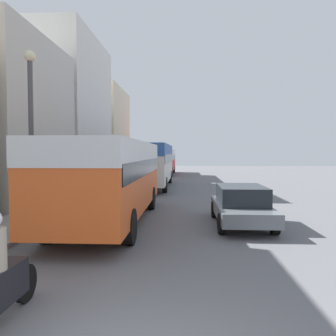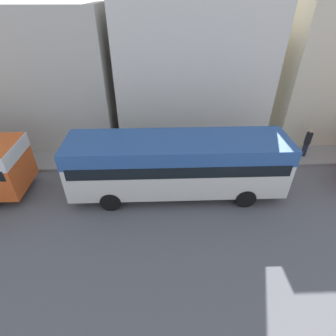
{
  "view_description": "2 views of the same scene",
  "coord_description": "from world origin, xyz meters",
  "px_view_note": "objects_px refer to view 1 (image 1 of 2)",
  "views": [
    {
      "loc": [
        0.67,
        -2.96,
        2.54
      ],
      "look_at": [
        -0.76,
        22.97,
        1.32
      ],
      "focal_mm": 35.0,
      "sensor_mm": 36.0,
      "label": 1
    },
    {
      "loc": [
        8.82,
        20.04,
        8.87
      ],
      "look_at": [
        -1.82,
        20.43,
        1.56
      ],
      "focal_mm": 28.0,
      "sensor_mm": 36.0,
      "label": 2
    }
  ],
  "objects_px": {
    "car_crossing": "(241,204)",
    "pedestrian_walking_away": "(129,167)",
    "bus_following": "(152,160)",
    "bus_third_in_line": "(163,158)",
    "pedestrian_near_curb": "(131,167)",
    "bus_lead": "(111,170)"
  },
  "relations": [
    {
      "from": "bus_lead",
      "to": "car_crossing",
      "type": "relative_size",
      "value": 2.2
    },
    {
      "from": "bus_following",
      "to": "bus_third_in_line",
      "type": "bearing_deg",
      "value": 90.73
    },
    {
      "from": "bus_following",
      "to": "car_crossing",
      "type": "height_order",
      "value": "bus_following"
    },
    {
      "from": "car_crossing",
      "to": "pedestrian_walking_away",
      "type": "relative_size",
      "value": 2.31
    },
    {
      "from": "bus_following",
      "to": "pedestrian_near_curb",
      "type": "height_order",
      "value": "bus_following"
    },
    {
      "from": "bus_third_in_line",
      "to": "pedestrian_near_curb",
      "type": "bearing_deg",
      "value": -134.81
    },
    {
      "from": "car_crossing",
      "to": "pedestrian_walking_away",
      "type": "height_order",
      "value": "pedestrian_walking_away"
    },
    {
      "from": "car_crossing",
      "to": "pedestrian_near_curb",
      "type": "relative_size",
      "value": 2.52
    },
    {
      "from": "bus_third_in_line",
      "to": "bus_following",
      "type": "bearing_deg",
      "value": -89.27
    },
    {
      "from": "bus_following",
      "to": "bus_third_in_line",
      "type": "relative_size",
      "value": 1.08
    },
    {
      "from": "pedestrian_near_curb",
      "to": "pedestrian_walking_away",
      "type": "height_order",
      "value": "pedestrian_walking_away"
    },
    {
      "from": "bus_lead",
      "to": "bus_third_in_line",
      "type": "relative_size",
      "value": 0.95
    },
    {
      "from": "bus_third_in_line",
      "to": "pedestrian_walking_away",
      "type": "distance_m",
      "value": 6.71
    },
    {
      "from": "bus_following",
      "to": "pedestrian_walking_away",
      "type": "bearing_deg",
      "value": 110.94
    },
    {
      "from": "car_crossing",
      "to": "pedestrian_near_curb",
      "type": "bearing_deg",
      "value": 108.57
    },
    {
      "from": "bus_third_in_line",
      "to": "pedestrian_walking_away",
      "type": "xyz_separation_m",
      "value": [
        -2.96,
        -5.97,
        -0.81
      ]
    },
    {
      "from": "pedestrian_walking_away",
      "to": "car_crossing",
      "type": "bearing_deg",
      "value": -69.75
    },
    {
      "from": "bus_lead",
      "to": "bus_third_in_line",
      "type": "height_order",
      "value": "bus_lead"
    },
    {
      "from": "pedestrian_near_curb",
      "to": "car_crossing",
      "type": "bearing_deg",
      "value": -71.43
    },
    {
      "from": "bus_following",
      "to": "bus_third_in_line",
      "type": "height_order",
      "value": "bus_following"
    },
    {
      "from": "bus_lead",
      "to": "car_crossing",
      "type": "distance_m",
      "value": 4.8
    },
    {
      "from": "pedestrian_near_curb",
      "to": "pedestrian_walking_away",
      "type": "relative_size",
      "value": 0.92
    }
  ]
}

